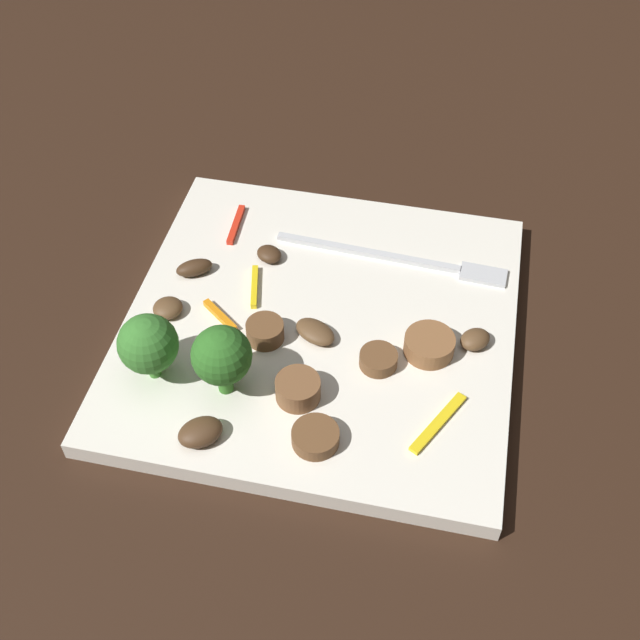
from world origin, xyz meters
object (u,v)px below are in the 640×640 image
(pepper_strip_1, at_px, (220,316))
(plate, at_px, (320,327))
(mushroom_3, at_px, (194,268))
(mushroom_4, at_px, (315,332))
(mushroom_2, at_px, (200,432))
(mushroom_0, at_px, (168,308))
(pepper_strip_0, at_px, (236,225))
(sausage_slice_2, at_px, (315,437))
(sausage_slice_1, at_px, (265,331))
(broccoli_floret_1, at_px, (222,356))
(mushroom_5, at_px, (269,254))
(sausage_slice_4, at_px, (429,345))
(fork, at_px, (408,260))
(pepper_strip_3, at_px, (254,287))
(pepper_strip_2, at_px, (438,423))
(mushroom_1, at_px, (475,339))
(sausage_slice_3, at_px, (301,390))
(sausage_slice_0, at_px, (378,359))
(broccoli_floret_0, at_px, (148,344))

(pepper_strip_1, bearing_deg, plate, 10.61)
(mushroom_3, bearing_deg, mushroom_4, -22.59)
(mushroom_2, distance_m, pepper_strip_1, 0.10)
(mushroom_0, distance_m, pepper_strip_0, 0.10)
(sausage_slice_2, bearing_deg, sausage_slice_1, 124.46)
(broccoli_floret_1, height_order, mushroom_5, broccoli_floret_1)
(sausage_slice_2, bearing_deg, sausage_slice_4, 55.53)
(fork, distance_m, mushroom_3, 0.16)
(mushroom_0, bearing_deg, fork, 28.70)
(mushroom_2, bearing_deg, pepper_strip_0, 99.76)
(pepper_strip_1, bearing_deg, pepper_strip_3, 64.00)
(sausage_slice_4, distance_m, mushroom_0, 0.19)
(pepper_strip_2, bearing_deg, sausage_slice_2, -158.46)
(mushroom_1, xyz_separation_m, mushroom_4, (-0.11, -0.02, -0.00))
(mushroom_5, bearing_deg, mushroom_2, -90.45)
(sausage_slice_1, xyz_separation_m, sausage_slice_4, (0.11, 0.01, -0.00))
(sausage_slice_2, xyz_separation_m, mushroom_3, (-0.12, 0.13, 0.00))
(sausage_slice_3, height_order, mushroom_0, sausage_slice_3)
(mushroom_3, bearing_deg, broccoli_floret_1, -61.46)
(pepper_strip_1, bearing_deg, mushroom_0, -175.70)
(sausage_slice_3, relative_size, pepper_strip_0, 0.68)
(broccoli_floret_1, relative_size, mushroom_3, 1.97)
(sausage_slice_0, xyz_separation_m, pepper_strip_2, (0.05, -0.04, -0.00))
(mushroom_1, height_order, mushroom_2, mushroom_2)
(broccoli_floret_1, relative_size, sausage_slice_4, 1.56)
(pepper_strip_0, bearing_deg, fork, -4.74)
(plate, bearing_deg, broccoli_floret_0, -144.27)
(mushroom_2, bearing_deg, broccoli_floret_0, 137.34)
(sausage_slice_3, relative_size, pepper_strip_2, 0.53)
(mushroom_3, relative_size, pepper_strip_0, 0.63)
(pepper_strip_3, bearing_deg, mushroom_5, 85.28)
(fork, height_order, pepper_strip_0, same)
(sausage_slice_0, xyz_separation_m, sausage_slice_1, (-0.08, 0.01, 0.00))
(mushroom_5, bearing_deg, sausage_slice_0, -40.79)
(pepper_strip_2, bearing_deg, mushroom_1, 76.71)
(sausage_slice_3, bearing_deg, broccoli_floret_1, -175.74)
(broccoli_floret_0, distance_m, mushroom_5, 0.14)
(mushroom_2, distance_m, pepper_strip_3, 0.13)
(mushroom_0, xyz_separation_m, pepper_strip_3, (0.05, 0.04, -0.00))
(sausage_slice_3, relative_size, mushroom_0, 1.39)
(broccoli_floret_1, height_order, mushroom_0, broccoli_floret_1)
(sausage_slice_4, xyz_separation_m, mushroom_3, (-0.18, 0.04, -0.00))
(fork, bearing_deg, pepper_strip_3, -150.85)
(sausage_slice_4, height_order, mushroom_3, sausage_slice_4)
(sausage_slice_3, xyz_separation_m, pepper_strip_1, (-0.07, 0.06, -0.01))
(broccoli_floret_0, bearing_deg, broccoli_floret_1, -2.02)
(mushroom_2, distance_m, pepper_strip_2, 0.15)
(fork, xyz_separation_m, sausage_slice_4, (0.03, -0.09, 0.01))
(broccoli_floret_1, relative_size, mushroom_5, 2.69)
(plate, xyz_separation_m, mushroom_0, (-0.11, -0.02, 0.01))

